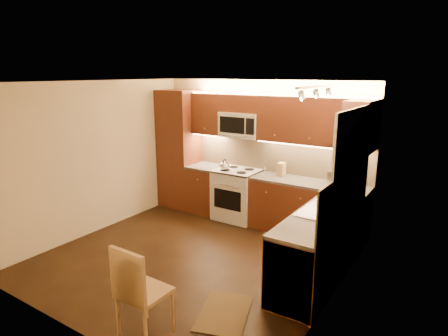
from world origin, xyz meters
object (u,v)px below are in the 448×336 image
Objects in this scene: stove at (237,194)px; microwave at (242,125)px; soap_bottle at (355,190)px; sink at (325,205)px; kettle at (224,165)px; dining_chair at (144,290)px; knife_block at (281,169)px; toaster_oven at (341,178)px.

stove is 1.27m from microwave.
soap_bottle reaches higher than stove.
microwave is 0.88× the size of sink.
kettle reaches higher than dining_chair.
kettle and knife_block have the same top height.
microwave reaches higher than kettle.
microwave is at bearing 178.40° from knife_block.
sink reaches higher than stove.
knife_block reaches higher than dining_chair.
dining_chair is (1.10, -3.16, -0.52)m from kettle.
kettle is at bearing 155.83° from sink.
sink is at bearing -48.51° from knife_block.
kettle is (-2.18, 0.98, 0.05)m from sink.
knife_block is (0.80, 0.01, -0.71)m from microwave.
knife_block is 3.48m from dining_chair.
kettle reaches higher than sink.
sink is 1.27m from toaster_oven.
toaster_oven is (1.83, 0.13, 0.55)m from stove.
dining_chair is at bearing -122.75° from soap_bottle.
microwave is 3.33× the size of knife_block.
toaster_oven is at bearing 115.99° from soap_bottle.
knife_block is 1.13× the size of soap_bottle.
dining_chair is (-1.08, -2.18, -0.47)m from sink.
toaster_oven is 0.58m from soap_bottle.
sink is 0.81m from soap_bottle.
soap_bottle reaches higher than dining_chair.
stove is 0.91× the size of dining_chair.
stove is at bearing -172.00° from knife_block.
microwave reaches higher than knife_block.
kettle is 0.21× the size of dining_chair.
microwave is (0.00, 0.14, 1.26)m from stove.
sink is 4.13× the size of kettle.
soap_bottle is (0.17, 0.79, 0.03)m from sink.
toaster_oven is at bearing -0.02° from microwave.
stove is 1.91m from toaster_oven.
stove is 1.21× the size of microwave.
soap_bottle is (0.34, -0.47, -0.01)m from toaster_oven.
sink is 1.75m from knife_block.
stove is at bearing 150.64° from sink.
knife_block is 0.23× the size of dining_chair.
toaster_oven is 0.36× the size of dining_chair.
knife_block is at bearing 150.98° from soap_bottle.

